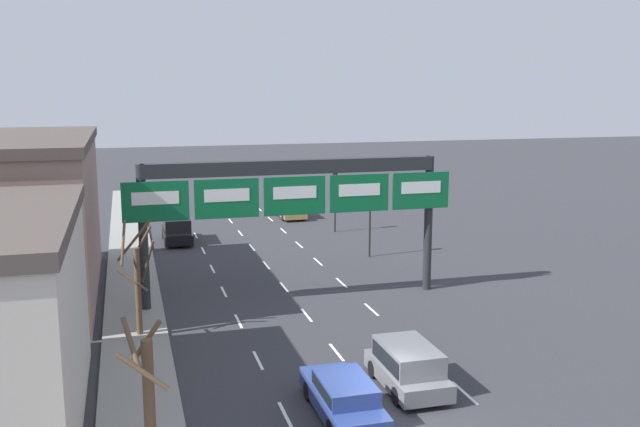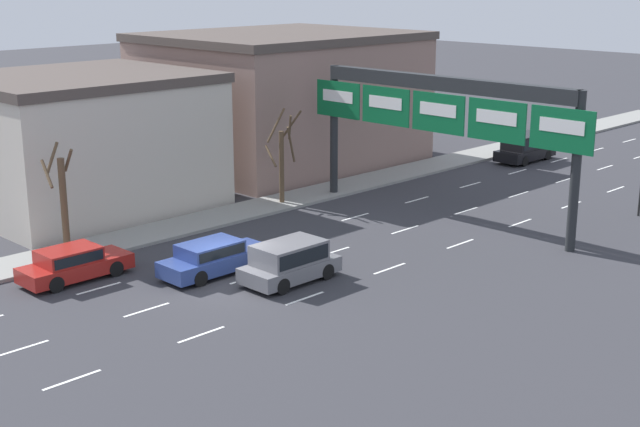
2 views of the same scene
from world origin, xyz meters
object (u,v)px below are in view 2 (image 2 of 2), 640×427
at_px(sign_gantry, 442,106).
at_px(suv_black, 525,146).
at_px(tree_bare_closest, 283,156).
at_px(tree_bare_second, 63,200).
at_px(car_blue, 214,256).
at_px(car_red, 73,263).
at_px(suv_grey, 290,260).

relative_size(sign_gantry, suv_black, 3.56).
bearing_deg(sign_gantry, suv_black, 107.08).
xyz_separation_m(tree_bare_closest, tree_bare_second, (-0.01, -12.96, -0.04)).
bearing_deg(car_blue, tree_bare_closest, 122.96).
xyz_separation_m(car_red, tree_bare_second, (-2.92, 1.34, 1.87)).
distance_m(car_blue, tree_bare_second, 7.34).
bearing_deg(suv_grey, car_blue, -151.81).
bearing_deg(car_blue, suv_grey, 28.19).
height_order(sign_gantry, tree_bare_second, sign_gantry).
distance_m(suv_black, suv_grey, 27.89).
distance_m(sign_gantry, tree_bare_second, 18.45).
height_order(car_red, tree_bare_second, tree_bare_second).
bearing_deg(suv_black, car_blue, -83.43).
height_order(car_red, tree_bare_closest, tree_bare_closest).
xyz_separation_m(suv_black, car_blue, (3.31, -28.75, -0.25)).
height_order(suv_grey, tree_bare_second, tree_bare_second).
distance_m(sign_gantry, suv_grey, 12.72).
relative_size(sign_gantry, car_red, 3.70).
bearing_deg(suv_black, sign_gantry, -72.92).
relative_size(suv_grey, tree_bare_second, 0.84).
bearing_deg(tree_bare_closest, tree_bare_second, -90.03).
bearing_deg(suv_black, tree_bare_closest, -99.06).
bearing_deg(tree_bare_second, tree_bare_closest, 89.97).
relative_size(suv_grey, tree_bare_closest, 0.83).
bearing_deg(tree_bare_second, suv_grey, 27.13).
xyz_separation_m(sign_gantry, suv_grey, (1.47, -11.66, -4.86)).
xyz_separation_m(suv_black, tree_bare_second, (-3.03, -31.94, 1.61)).
bearing_deg(car_red, suv_black, 89.80).
distance_m(car_red, car_blue, 5.68).
xyz_separation_m(suv_black, car_red, (-0.11, -33.28, -0.26)).
bearing_deg(tree_bare_second, suv_black, 84.58).
distance_m(suv_grey, car_blue, 3.32).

